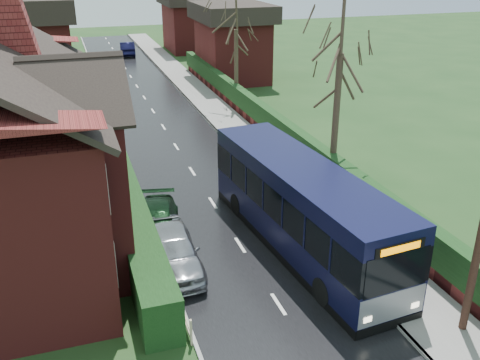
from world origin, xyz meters
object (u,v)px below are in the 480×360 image
object	(u,v)px
bus	(302,209)
car_green	(158,222)
car_silver	(173,250)
bus_stop_sign	(290,164)

from	to	relation	value
bus	car_green	world-z (taller)	bus
car_green	car_silver	bearing A→B (deg)	-76.29
car_green	bus_stop_sign	world-z (taller)	bus_stop_sign
bus_stop_sign	bus	bearing A→B (deg)	-103.43
car_silver	bus_stop_sign	bearing A→B (deg)	30.83
car_green	bus_stop_sign	size ratio (longest dim) A/B	1.34
bus	car_silver	world-z (taller)	bus
bus	car_silver	bearing A→B (deg)	173.66
car_silver	bus_stop_sign	distance (m)	7.02
bus	car_silver	xyz separation A→B (m)	(-5.00, 0.09, -0.91)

